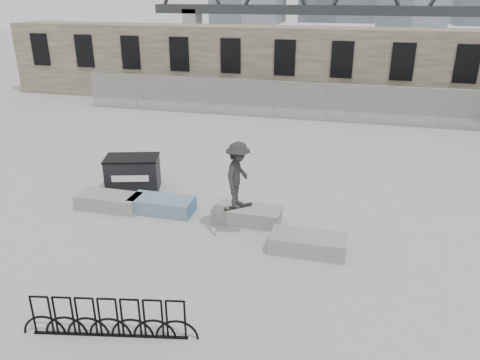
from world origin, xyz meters
The scene contains 11 objects.
ground centered at (0.00, 0.00, 0.00)m, with size 120.00×120.00×0.00m, color #A1A19D.
stone_wall centered at (0.00, 16.24, 2.26)m, with size 36.00×2.58×4.50m.
chainlink_fence centered at (0.00, 12.50, 1.04)m, with size 22.06×0.06×2.02m.
planter_far_left centered at (-3.10, 0.03, 0.26)m, with size 2.00×0.90×0.47m.
planter_center_left centered at (-1.36, 0.18, 0.26)m, with size 2.00×0.90×0.47m.
planter_center_right centered at (1.39, 0.18, 0.26)m, with size 2.00×0.90×0.47m.
planter_offset centered at (3.35, -1.09, 0.26)m, with size 2.00×0.90×0.47m.
dumpster centered at (-3.03, 1.62, 0.60)m, with size 2.05×1.58×1.19m.
bike_rack centered at (-0.10, -5.38, 0.44)m, with size 3.53×0.76×0.90m.
truss_bridge centered at (10.00, 55.00, 4.13)m, with size 70.00×3.00×9.80m.
skateboarder centered at (1.34, -0.73, 1.86)m, with size 0.80×1.24×1.99m.
Camera 1 is at (4.31, -12.04, 6.48)m, focal length 35.00 mm.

